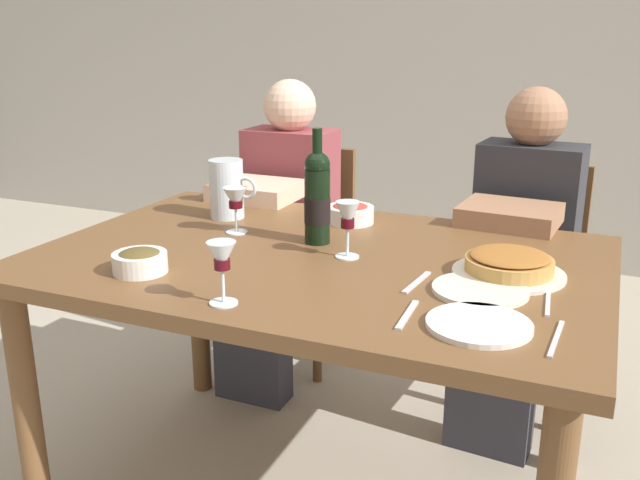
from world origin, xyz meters
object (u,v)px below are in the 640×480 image
wine_bottle (317,197)px  chair_right (528,267)px  dining_table (318,287)px  dinner_plate_right_setting (480,290)px  water_pitcher (227,192)px  olive_bowl (140,260)px  wine_glass_spare (222,260)px  baked_tart (509,265)px  wine_glass_centre (348,218)px  chair_left (304,239)px  diner_right (517,254)px  wine_glass_left_diner (236,200)px  diner_left (278,226)px  wine_glass_right_diner (230,175)px  salad_bowl (350,213)px  dinner_plate_left_setting (479,325)px

wine_bottle → chair_right: size_ratio=0.37×
dining_table → dinner_plate_right_setting: (0.45, -0.11, 0.10)m
dining_table → water_pitcher: bearing=150.3°
olive_bowl → wine_glass_spare: size_ratio=0.95×
baked_tart → olive_bowl: 0.91m
wine_glass_centre → chair_left: bearing=120.8°
dining_table → wine_glass_spare: bearing=-97.6°
diner_right → wine_glass_left_diner: bearing=42.6°
olive_bowl → diner_left: diner_left is taller
dining_table → wine_glass_spare: wine_glass_spare is taller
water_pitcher → wine_glass_right_diner: size_ratio=1.31×
wine_bottle → wine_glass_right_diner: bearing=146.7°
wine_glass_right_diner → wine_glass_centre: size_ratio=0.94×
chair_left → chair_right: (0.91, 0.01, 0.00)m
salad_bowl → wine_glass_spare: wine_glass_spare is taller
wine_glass_right_diner → dinner_plate_right_setting: bearing=-28.0°
salad_bowl → olive_bowl: salad_bowl is taller
salad_bowl → dinner_plate_right_setting: size_ratio=0.67×
diner_left → dinner_plate_right_setting: bearing=140.0°
wine_bottle → diner_left: bearing=125.9°
chair_right → wine_glass_centre: bearing=72.1°
wine_bottle → wine_glass_spare: (-0.01, -0.50, -0.03)m
chair_right → baked_tart: bearing=97.4°
baked_tart → dinner_plate_right_setting: 0.15m
dining_table → diner_right: (0.44, 0.67, -0.05)m
salad_bowl → wine_glass_centre: (0.12, -0.32, 0.08)m
wine_glass_spare → dinner_plate_left_setting: 0.56m
olive_bowl → dinner_plate_left_setting: 0.84m
chair_left → dining_table: bearing=117.0°
diner_right → wine_bottle: bearing=54.5°
wine_glass_right_diner → chair_left: 0.62m
baked_tart → wine_glass_spare: 0.70m
salad_bowl → dinner_plate_left_setting: bearing=-50.7°
wine_glass_centre → dinner_plate_right_setting: size_ratio=0.69×
wine_bottle → baked_tart: wine_bottle is taller
wine_bottle → wine_glass_left_diner: bearing=-178.8°
dining_table → dinner_plate_left_setting: dinner_plate_left_setting is taller
wine_glass_left_diner → wine_glass_centre: wine_glass_centre is taller
wine_bottle → diner_left: diner_left is taller
diner_left → diner_right: size_ratio=1.00×
olive_bowl → wine_glass_left_diner: (0.05, 0.40, 0.07)m
dinner_plate_right_setting → dining_table: bearing=166.5°
dinner_plate_left_setting → diner_right: (-0.05, 0.98, -0.15)m
water_pitcher → wine_glass_right_diner: (-0.08, 0.16, 0.02)m
dining_table → water_pitcher: 0.51m
dining_table → diner_right: size_ratio=1.29×
diner_left → wine_glass_spare: bearing=111.0°
wine_glass_left_diner → baked_tart: bearing=-4.4°
diner_right → chair_left: bearing=-9.5°
dinner_plate_left_setting → chair_right: 1.24m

